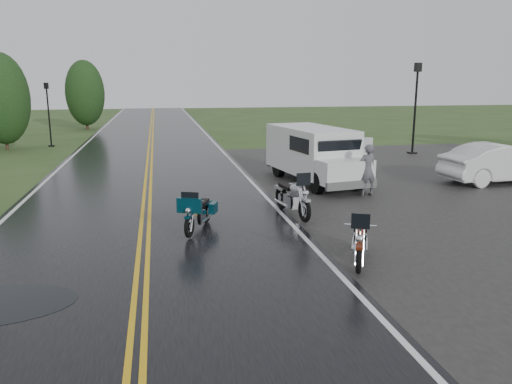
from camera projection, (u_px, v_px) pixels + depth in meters
ground at (143, 265)px, 10.35m from camera, size 120.00×120.00×0.00m
road at (149, 176)px, 19.92m from camera, size 8.00×100.00×0.04m
parking_pad at (472, 191)px, 17.22m from camera, size 14.00×24.00×0.03m
motorcycle_red at (359, 248)px, 9.66m from camera, size 1.46×2.10×1.17m
motorcycle_teal at (189, 218)px, 11.87m from camera, size 1.36×2.00×1.11m
motorcycle_silver at (305, 201)px, 13.14m from camera, size 1.11×2.30×1.30m
van_white at (318, 164)px, 16.55m from camera, size 2.86×5.59×2.09m
person_at_van at (367, 171)px, 16.34m from camera, size 0.66×0.47×1.70m
sedan_white at (500, 164)px, 18.48m from camera, size 4.51×1.89×1.45m
lamp_post_far_left at (49, 115)px, 28.50m from camera, size 0.31×0.31×3.67m
lamp_post_far_right at (415, 109)px, 25.46m from camera, size 0.40×0.40×4.67m
tree_left_mid at (3, 109)px, 27.03m from camera, size 2.87×2.87×4.49m
tree_left_far at (85, 100)px, 38.44m from camera, size 2.94×2.94×4.52m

